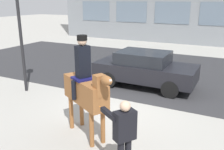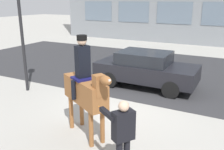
{
  "view_description": "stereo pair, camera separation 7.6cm",
  "coord_description": "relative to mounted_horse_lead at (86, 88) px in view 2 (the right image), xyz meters",
  "views": [
    {
      "loc": [
        3.13,
        -6.81,
        3.33
      ],
      "look_at": [
        0.29,
        -1.21,
        1.43
      ],
      "focal_mm": 40.0,
      "sensor_mm": 36.0,
      "label": 1
    },
    {
      "loc": [
        3.2,
        -6.78,
        3.33
      ],
      "look_at": [
        0.29,
        -1.21,
        1.43
      ],
      "focal_mm": 40.0,
      "sensor_mm": 36.0,
      "label": 2
    }
  ],
  "objects": [
    {
      "name": "ground_plane",
      "position": [
        0.0,
        2.04,
        -1.27
      ],
      "size": [
        80.0,
        80.0,
        0.0
      ],
      "primitive_type": "plane",
      "color": "#9E9B93"
    },
    {
      "name": "road_surface",
      "position": [
        0.0,
        6.79,
        -1.27
      ],
      "size": [
        23.1,
        8.5,
        0.01
      ],
      "color": "#2D2D30",
      "rests_on": "ground_plane"
    },
    {
      "name": "mounted_horse_lead",
      "position": [
        0.0,
        0.0,
        0.0
      ],
      "size": [
        1.79,
        1.17,
        2.55
      ],
      "rotation": [
        0.0,
        0.0,
        -0.5
      ],
      "color": "brown",
      "rests_on": "ground_plane"
    },
    {
      "name": "pedestrian_bystander",
      "position": [
        1.47,
        -1.01,
        -0.33
      ],
      "size": [
        0.91,
        0.49,
        1.6
      ],
      "rotation": [
        0.0,
        0.0,
        2.55
      ],
      "color": "black",
      "rests_on": "ground_plane"
    },
    {
      "name": "street_car_near_lane",
      "position": [
        -0.01,
        4.27,
        -0.54
      ],
      "size": [
        3.91,
        1.79,
        1.39
      ],
      "color": "black",
      "rests_on": "ground_plane"
    },
    {
      "name": "traffic_light",
      "position": [
        -3.83,
        1.71,
        1.55
      ],
      "size": [
        0.24,
        0.29,
        4.24
      ],
      "color": "black",
      "rests_on": "ground_plane"
    }
  ]
}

